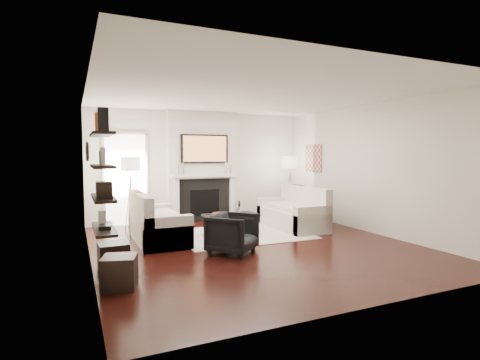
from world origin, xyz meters
name	(u,v)px	position (x,y,z in m)	size (l,w,h in m)	color
room_envelope	(254,171)	(0.00, 0.00, 1.35)	(6.00, 6.00, 6.00)	black
chimney_breast	(203,166)	(0.00, 2.88, 1.35)	(1.80, 0.25, 2.70)	silver
fireplace_surround	(205,200)	(0.00, 2.74, 0.52)	(1.30, 0.02, 1.04)	black
firebox	(205,203)	(0.00, 2.73, 0.45)	(0.75, 0.02, 0.65)	black
mantel_pilaster_l	(177,200)	(-0.72, 2.71, 0.55)	(0.12, 0.08, 1.10)	white
mantel_pilaster_r	(232,197)	(0.72, 2.71, 0.55)	(0.12, 0.08, 1.10)	white
mantel_shelf	(205,176)	(0.00, 2.69, 1.12)	(1.70, 0.18, 0.07)	white
tv_body	(205,149)	(0.00, 2.71, 1.78)	(1.20, 0.06, 0.70)	black
tv_screen	(205,149)	(0.00, 2.68, 1.78)	(1.10, 0.01, 0.62)	#BF723F
candlestick_l_tall	(183,169)	(-0.55, 2.70, 1.30)	(0.04, 0.04, 0.30)	silver
candlestick_l_short	(178,170)	(-0.68, 2.70, 1.27)	(0.04, 0.04, 0.24)	silver
candlestick_r_tall	(226,168)	(0.55, 2.70, 1.30)	(0.04, 0.04, 0.30)	silver
candlestick_r_short	(231,169)	(0.68, 2.70, 1.27)	(0.04, 0.04, 0.24)	silver
hallway_panel	(126,180)	(-1.85, 2.98, 1.05)	(0.90, 0.02, 2.10)	white
door_trim_l	(104,181)	(-2.33, 2.96, 1.05)	(0.06, 0.06, 2.16)	white
door_trim_r	(147,180)	(-1.37, 2.96, 1.05)	(0.06, 0.06, 2.16)	white
door_trim_top	(125,133)	(-1.85, 2.96, 2.13)	(1.02, 0.06, 0.06)	white
rug	(241,234)	(0.17, 0.92, 0.01)	(2.60, 2.00, 0.01)	beige
loveseat_left_base	(159,230)	(-1.50, 1.04, 0.21)	(0.85, 1.80, 0.42)	beige
loveseat_left_back	(140,215)	(-1.84, 1.04, 0.53)	(0.18, 1.80, 0.80)	beige
loveseat_left_arm_n	(169,233)	(-1.50, 0.23, 0.30)	(0.85, 0.18, 0.60)	beige
loveseat_left_arm_s	(151,219)	(-1.50, 1.85, 0.30)	(0.85, 0.18, 0.60)	beige
loveseat_left_cushion	(161,216)	(-1.45, 1.04, 0.47)	(0.63, 1.44, 0.10)	beige
pillow_left_orange	(138,202)	(-1.84, 1.34, 0.73)	(0.10, 0.42, 0.42)	#A33D14
pillow_left_charcoal	(143,206)	(-1.84, 0.74, 0.72)	(0.10, 0.40, 0.40)	black
loveseat_right_base	(292,219)	(1.49, 1.08, 0.21)	(0.85, 1.80, 0.42)	beige
loveseat_right_back	(305,204)	(1.82, 1.08, 0.53)	(0.18, 1.80, 0.80)	beige
loveseat_right_arm_n	(313,220)	(1.49, 0.27, 0.30)	(0.85, 0.18, 0.60)	beige
loveseat_right_arm_s	(274,210)	(1.49, 1.89, 0.30)	(0.85, 0.18, 0.60)	beige
loveseat_right_cushion	(290,207)	(1.44, 1.08, 0.47)	(0.63, 1.44, 0.10)	beige
pillow_right_orange	(297,194)	(1.82, 1.38, 0.73)	(0.10, 0.42, 0.42)	#A33D14
pillow_right_charcoal	(312,197)	(1.82, 0.78, 0.72)	(0.10, 0.40, 0.40)	black
coffee_table	(231,215)	(-0.02, 1.02, 0.40)	(1.10, 0.55, 0.04)	black
coffee_leg_nw	(211,229)	(-0.52, 0.80, 0.19)	(0.02, 0.02, 0.38)	silver
coffee_leg_ne	(257,225)	(0.48, 0.80, 0.19)	(0.02, 0.02, 0.38)	silver
coffee_leg_sw	(204,225)	(-0.52, 1.24, 0.19)	(0.02, 0.02, 0.38)	silver
coffee_leg_se	(248,222)	(0.48, 1.24, 0.19)	(0.02, 0.02, 0.38)	silver
hurricane_glass	(237,207)	(0.13, 1.02, 0.56)	(0.15, 0.15, 0.26)	white
hurricane_candle	(237,210)	(0.13, 1.02, 0.50)	(0.09, 0.09, 0.13)	white
copper_bowl	(219,214)	(-0.27, 1.02, 0.45)	(0.27, 0.27, 0.05)	#AE331D
armchair	(233,231)	(-0.55, -0.33, 0.36)	(0.70, 0.66, 0.72)	black
lamp_left_post	(131,204)	(-1.85, 2.13, 0.60)	(0.02, 0.02, 1.20)	silver
lamp_left_shade	(130,164)	(-1.85, 2.13, 1.45)	(0.40, 0.40, 0.30)	white
lamp_left_leg_a	(137,203)	(-1.74, 2.13, 0.60)	(0.02, 0.02, 1.25)	silver
lamp_left_leg_b	(128,203)	(-1.91, 2.22, 0.60)	(0.02, 0.02, 1.25)	silver
lamp_left_leg_c	(129,204)	(-1.91, 2.03, 0.60)	(0.02, 0.02, 1.25)	silver
lamp_right_post	(290,196)	(2.05, 2.09, 0.60)	(0.02, 0.02, 1.20)	silver
lamp_right_shade	(290,162)	(2.05, 2.09, 1.45)	(0.40, 0.40, 0.30)	white
lamp_right_leg_a	(293,195)	(2.16, 2.09, 0.60)	(0.02, 0.02, 1.25)	silver
lamp_right_leg_b	(286,195)	(2.00, 2.18, 0.60)	(0.02, 0.02, 1.25)	silver
lamp_right_leg_c	(290,196)	(1.99, 1.99, 0.60)	(0.02, 0.02, 1.25)	silver
console_top	(304,189)	(2.57, 2.22, 0.73)	(0.35, 1.20, 0.04)	black
console_leg_n	(316,206)	(2.57, 1.67, 0.35)	(0.30, 0.04, 0.71)	black
console_leg_s	(293,201)	(2.57, 2.77, 0.35)	(0.30, 0.04, 0.71)	black
wall_art	(313,158)	(2.73, 2.05, 1.55)	(0.03, 0.70, 0.70)	#A56352
shelf_bottom	(104,229)	(-2.62, -1.00, 0.70)	(0.25, 1.00, 0.04)	black
shelf_lower	(103,198)	(-2.62, -1.00, 1.10)	(0.25, 1.00, 0.04)	black
shelf_upper	(102,166)	(-2.62, -1.00, 1.50)	(0.25, 1.00, 0.04)	black
shelf_top	(102,134)	(-2.62, -1.00, 1.90)	(0.25, 1.00, 0.04)	black
decor_magfile_a	(103,120)	(-2.62, -1.32, 2.06)	(0.12, 0.10, 0.28)	black
decor_magfile_b	(100,123)	(-2.62, -0.76, 2.06)	(0.12, 0.10, 0.28)	#A33D14
decor_frame_a	(103,156)	(-2.62, -1.14, 1.63)	(0.04, 0.30, 0.22)	white
decor_frame_b	(101,158)	(-2.62, -0.80, 1.61)	(0.04, 0.22, 0.18)	black
decor_wine_rack	(104,190)	(-2.62, -1.18, 1.22)	(0.18, 0.25, 0.20)	black
decor_box_small	(102,191)	(-2.62, -0.83, 1.18)	(0.15, 0.12, 0.12)	black
decor_books	(104,227)	(-2.62, -1.09, 0.74)	(0.14, 0.20, 0.05)	black
decor_box_tall	(102,217)	(-2.62, -0.70, 0.81)	(0.10, 0.10, 0.18)	white
clock_rim	(87,151)	(-2.73, 0.90, 1.70)	(0.34, 0.34, 0.04)	black
clock_face	(89,151)	(-2.71, 0.90, 1.70)	(0.29, 0.29, 0.01)	white
ottoman_near	(114,257)	(-2.47, -0.53, 0.20)	(0.40, 0.40, 0.40)	black
ottoman_far	(120,272)	(-2.47, -1.28, 0.20)	(0.40, 0.40, 0.40)	black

